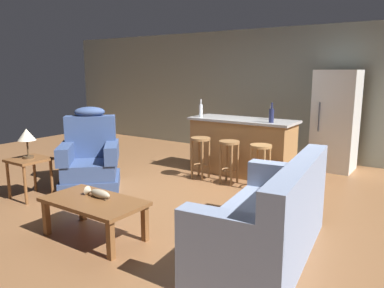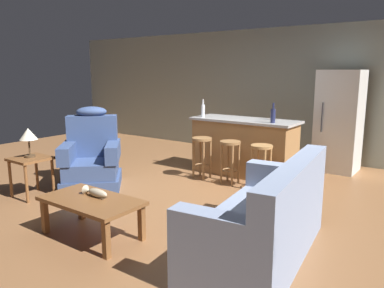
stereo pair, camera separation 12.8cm
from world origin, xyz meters
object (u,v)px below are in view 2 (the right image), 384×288
at_px(couch, 265,222).
at_px(recliner_near_lamp, 92,159).
at_px(bar_stool_right, 261,159).
at_px(end_table, 31,164).
at_px(kitchen_island, 244,147).
at_px(bottle_wine_dark, 273,114).
at_px(bar_stool_left, 202,150).
at_px(table_lamp, 28,135).
at_px(fish_figurine, 96,193).
at_px(refrigerator, 339,121).
at_px(coffee_table, 91,204).
at_px(bottle_tall_green, 203,110).
at_px(bar_stool_middle, 230,154).
at_px(bottle_short_amber, 273,115).

relative_size(couch, recliner_near_lamp, 1.66).
xyz_separation_m(recliner_near_lamp, bar_stool_right, (2.20, 1.30, 0.05)).
relative_size(recliner_near_lamp, end_table, 2.14).
distance_m(kitchen_island, bottle_wine_dark, 0.73).
bearing_deg(recliner_near_lamp, bottle_wine_dark, 93.03).
height_order(couch, kitchen_island, kitchen_island).
bearing_deg(bar_stool_left, bottle_wine_dark, 42.90).
bearing_deg(table_lamp, end_table, -37.04).
height_order(bar_stool_right, bottle_wine_dark, bottle_wine_dark).
bearing_deg(bar_stool_left, kitchen_island, 55.60).
height_order(table_lamp, bar_stool_left, table_lamp).
bearing_deg(bottle_wine_dark, fish_figurine, -100.20).
distance_m(kitchen_island, refrigerator, 1.75).
bearing_deg(coffee_table, kitchen_island, 87.60).
distance_m(refrigerator, bottle_tall_green, 2.38).
distance_m(bar_stool_middle, bar_stool_right, 0.53).
distance_m(recliner_near_lamp, kitchen_island, 2.50).
relative_size(coffee_table, recliner_near_lamp, 0.92).
height_order(fish_figurine, table_lamp, table_lamp).
distance_m(end_table, bottle_wine_dark, 3.77).
height_order(bottle_tall_green, bottle_short_amber, bottle_short_amber).
bearing_deg(bottle_short_amber, kitchen_island, 163.80).
distance_m(coffee_table, fish_figurine, 0.13).
bearing_deg(bar_stool_right, bottle_short_amber, 95.80).
height_order(coffee_table, kitchen_island, kitchen_island).
bearing_deg(bottle_short_amber, end_table, -133.17).
xyz_separation_m(coffee_table, end_table, (-1.73, 0.37, 0.10)).
bearing_deg(recliner_near_lamp, bottle_tall_green, 111.51).
distance_m(fish_figurine, bar_stool_right, 2.55).
bearing_deg(refrigerator, recliner_near_lamp, -131.70).
relative_size(bar_stool_right, bottle_tall_green, 2.22).
xyz_separation_m(fish_figurine, end_table, (-1.71, 0.29, -0.00)).
xyz_separation_m(recliner_near_lamp, refrigerator, (2.79, 3.13, 0.46)).
bearing_deg(bottle_tall_green, bar_stool_left, -57.18).
xyz_separation_m(coffee_table, fish_figurine, (-0.02, 0.08, 0.10)).
height_order(fish_figurine, bar_stool_middle, bar_stool_middle).
xyz_separation_m(bar_stool_middle, bottle_tall_green, (-0.84, 0.48, 0.59)).
bearing_deg(bottle_wine_dark, end_table, -127.96).
distance_m(recliner_near_lamp, table_lamp, 0.98).
bearing_deg(coffee_table, bar_stool_left, 96.82).
relative_size(fish_figurine, recliner_near_lamp, 0.28).
relative_size(coffee_table, bar_stool_right, 1.62).
distance_m(fish_figurine, bar_stool_left, 2.44).
bearing_deg(bar_stool_middle, couch, -51.76).
height_order(refrigerator, bottle_tall_green, refrigerator).
distance_m(coffee_table, recliner_near_lamp, 1.88).
relative_size(kitchen_island, refrigerator, 1.02).
height_order(table_lamp, bottle_short_amber, bottle_short_amber).
bearing_deg(fish_figurine, kitchen_island, 87.15).
distance_m(couch, recliner_near_lamp, 3.16).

